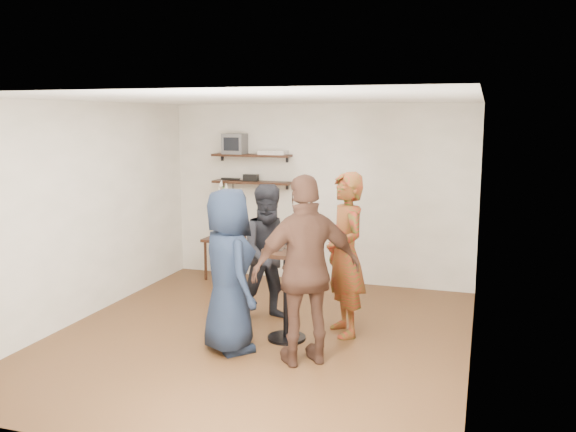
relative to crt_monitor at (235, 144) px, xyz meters
The scene contains 18 objects.
room 2.78m from the crt_monitor, 62.08° to the right, with size 4.58×5.08×2.68m.
shelf_upper 0.31m from the crt_monitor, ahead, with size 1.20×0.25×0.04m, color black.
shelf_lower 0.62m from the crt_monitor, ahead, with size 1.20×0.25×0.04m, color black.
crt_monitor is the anchor object (origin of this frame).
dvd_deck 0.61m from the crt_monitor, ahead, with size 0.40×0.24×0.06m, color silver.
radio 0.56m from the crt_monitor, ahead, with size 0.22×0.10×0.10m, color black.
power_strip 0.55m from the crt_monitor, 154.52° to the left, with size 0.30×0.05×0.03m, color black.
side_table 1.52m from the crt_monitor, 128.00° to the right, with size 0.53×0.53×0.62m.
vase_lilies 1.14m from the crt_monitor, 128.04° to the right, with size 0.19×0.19×0.89m.
drinks_table 3.14m from the crt_monitor, 56.12° to the right, with size 0.55×0.55×1.00m.
wine_glass_fl 2.95m from the crt_monitor, 57.68° to the right, with size 0.07×0.07×0.22m.
wine_glass_fr 3.00m from the crt_monitor, 55.42° to the right, with size 0.07×0.07×0.22m.
wine_glass_bl 2.87m from the crt_monitor, 55.91° to the right, with size 0.07×0.07×0.22m.
wine_glass_br 2.97m from the crt_monitor, 55.56° to the right, with size 0.07×0.07×0.20m.
person_plaid 3.11m from the crt_monitor, 42.78° to the right, with size 0.67×0.44×1.83m, color red.
person_dark 2.46m from the crt_monitor, 56.16° to the right, with size 0.80×0.62×1.64m, color black.
person_navy 3.24m from the crt_monitor, 68.74° to the right, with size 0.83×0.54×1.71m, color black.
person_brown 3.65m from the crt_monitor, 55.88° to the right, with size 1.10×0.46×1.88m, color #41261C.
Camera 1 is at (2.30, -6.04, 2.42)m, focal length 38.00 mm.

